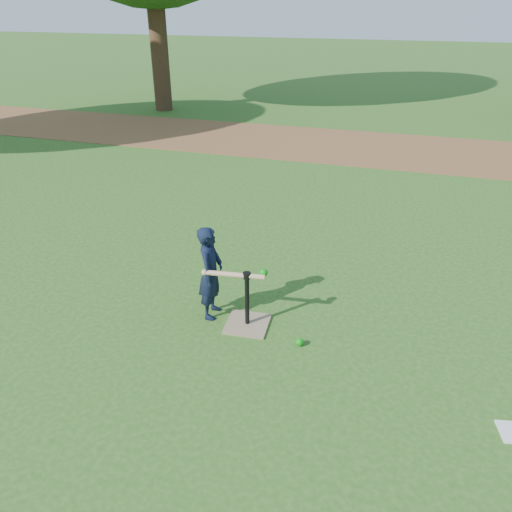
% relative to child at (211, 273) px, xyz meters
% --- Properties ---
extents(ground, '(80.00, 80.00, 0.00)m').
position_rel_child_xyz_m(ground, '(0.60, -0.34, -0.50)').
color(ground, '#285116').
rests_on(ground, ground).
extents(dirt_strip, '(24.00, 3.00, 0.01)m').
position_rel_child_xyz_m(dirt_strip, '(0.60, 7.16, -0.50)').
color(dirt_strip, brown).
rests_on(dirt_strip, ground).
extents(child, '(0.28, 0.39, 1.01)m').
position_rel_child_xyz_m(child, '(0.00, 0.00, 0.00)').
color(child, black).
rests_on(child, ground).
extents(wiffle_ball_ground, '(0.08, 0.08, 0.08)m').
position_rel_child_xyz_m(wiffle_ball_ground, '(1.01, -0.25, -0.46)').
color(wiffle_ball_ground, '#0C8A10').
rests_on(wiffle_ball_ground, ground).
extents(batting_tee, '(0.46, 0.46, 0.61)m').
position_rel_child_xyz_m(batting_tee, '(0.42, -0.08, -0.39)').
color(batting_tee, '#8C7559').
rests_on(batting_tee, ground).
extents(swing_action, '(0.65, 0.20, 0.10)m').
position_rel_child_xyz_m(swing_action, '(0.32, -0.08, 0.08)').
color(swing_action, tan).
rests_on(swing_action, ground).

